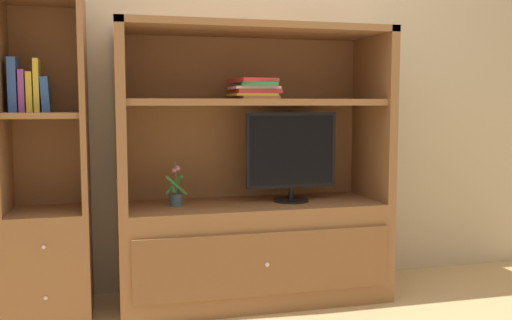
% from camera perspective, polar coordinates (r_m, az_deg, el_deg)
% --- Properties ---
extents(painted_rear_wall, '(6.00, 0.10, 2.80)m').
position_cam_1_polar(painted_rear_wall, '(3.54, -1.64, 10.13)').
color(painted_rear_wall, tan).
rests_on(painted_rear_wall, ground_plane).
extents(media_console, '(1.51, 0.56, 1.55)m').
position_cam_1_polar(media_console, '(3.26, -0.26, -5.65)').
color(media_console, brown).
rests_on(media_console, ground_plane).
extents(tv_monitor, '(0.53, 0.20, 0.51)m').
position_cam_1_polar(tv_monitor, '(3.26, 3.58, 0.59)').
color(tv_monitor, black).
rests_on(tv_monitor, media_console).
extents(potted_plant, '(0.12, 0.09, 0.24)m').
position_cam_1_polar(potted_plant, '(3.16, -8.05, -3.63)').
color(potted_plant, '#384C56').
rests_on(potted_plant, media_console).
extents(magazine_stack, '(0.27, 0.34, 0.11)m').
position_cam_1_polar(magazine_stack, '(3.19, -0.17, 7.14)').
color(magazine_stack, '#A56638').
rests_on(magazine_stack, media_console).
extents(bookshelf_tall, '(0.43, 0.43, 1.67)m').
position_cam_1_polar(bookshelf_tall, '(3.17, -20.24, -4.97)').
color(bookshelf_tall, brown).
rests_on(bookshelf_tall, ground_plane).
extents(upright_book_row, '(0.19, 0.15, 0.27)m').
position_cam_1_polar(upright_book_row, '(3.12, -22.00, 6.65)').
color(upright_book_row, '#2D519E').
rests_on(upright_book_row, bookshelf_tall).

